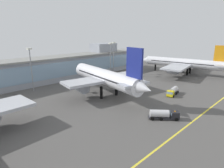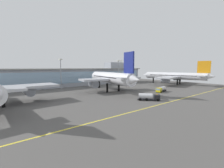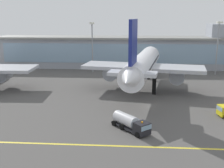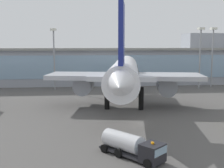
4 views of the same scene
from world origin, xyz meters
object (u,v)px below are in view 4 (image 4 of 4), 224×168
at_px(apron_light_mast_west, 213,47).
at_px(apron_light_mast_centre, 54,48).
at_px(apron_light_mast_east, 200,48).
at_px(airliner_near_right, 125,73).
at_px(baggage_tug_near, 133,146).

xyz_separation_m(apron_light_mast_west, apron_light_mast_centre, (-51.44, -0.13, -0.33)).
height_order(apron_light_mast_west, apron_light_mast_east, apron_light_mast_west).
relative_size(airliner_near_right, baggage_tug_near, 6.07).
relative_size(baggage_tug_near, apron_light_mast_centre, 0.44).
relative_size(airliner_near_right, apron_light_mast_east, 2.63).
bearing_deg(apron_light_mast_west, airliner_near_right, -140.41).
distance_m(airliner_near_right, baggage_tug_near, 30.41).
distance_m(apron_light_mast_west, apron_light_mast_east, 5.97).
relative_size(apron_light_mast_centre, apron_light_mast_east, 0.98).
bearing_deg(airliner_near_right, apron_light_mast_west, -40.75).
bearing_deg(airliner_near_right, baggage_tug_near, -176.26).
bearing_deg(apron_light_mast_centre, apron_light_mast_east, -3.21).
relative_size(apron_light_mast_west, apron_light_mast_east, 1.01).
xyz_separation_m(airliner_near_right, apron_light_mast_east, (27.73, 24.61, 5.49)).
xyz_separation_m(airliner_near_right, apron_light_mast_west, (33.04, 27.32, 5.59)).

